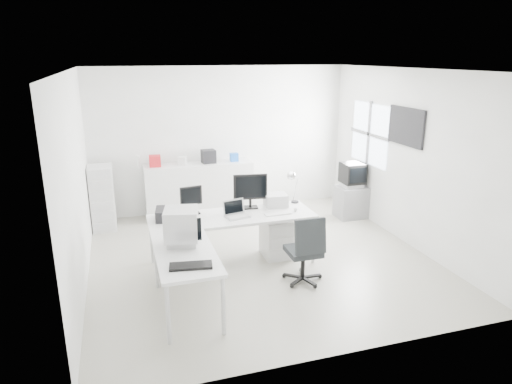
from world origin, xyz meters
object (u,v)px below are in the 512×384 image
object	(u,v)px
drawer_pedestal	(276,237)
laser_printer	(276,200)
lcd_monitor_small	(191,201)
crt_monitor	(181,225)
sideboard	(199,189)
lcd_monitor_large	(250,191)
main_desk	(233,239)
laptop	(237,210)
tv_cabinet	(351,202)
filing_cabinet	(102,198)
office_chair	(303,248)
inkjet_printer	(172,214)
crt_tv	(353,175)
side_desk	(187,281)

from	to	relation	value
drawer_pedestal	laser_printer	distance (m)	0.57
lcd_monitor_small	crt_monitor	xyz separation A→B (m)	(-0.30, -1.10, 0.05)
laser_printer	sideboard	size ratio (longest dim) A/B	0.16
lcd_monitor_large	main_desk	bearing A→B (deg)	-136.75
lcd_monitor_large	laptop	world-z (taller)	lcd_monitor_large
tv_cabinet	sideboard	bearing A→B (deg)	160.17
laptop	filing_cabinet	size ratio (longest dim) A/B	0.32
main_desk	lcd_monitor_large	distance (m)	0.77
crt_monitor	drawer_pedestal	bearing A→B (deg)	42.30
drawer_pedestal	office_chair	size ratio (longest dim) A/B	0.61
main_desk	sideboard	world-z (taller)	sideboard
laptop	office_chair	distance (m)	1.10
lcd_monitor_small	tv_cabinet	distance (m)	3.43
sideboard	inkjet_printer	bearing A→B (deg)	-109.49
inkjet_printer	filing_cabinet	size ratio (longest dim) A/B	0.39
office_chair	crt_tv	xyz separation A→B (m)	(1.88, 2.13, 0.33)
main_desk	lcd_monitor_small	world-z (taller)	lcd_monitor_small
laptop	crt_monitor	size ratio (longest dim) A/B	0.72
sideboard	filing_cabinet	world-z (taller)	filing_cabinet
crt_monitor	crt_tv	xyz separation A→B (m)	(3.51, 2.14, -0.18)
main_desk	laser_printer	distance (m)	0.91
drawer_pedestal	office_chair	distance (m)	0.92
inkjet_printer	laptop	xyz separation A→B (m)	(0.90, -0.20, 0.04)
tv_cabinet	crt_tv	size ratio (longest dim) A/B	1.20
lcd_monitor_small	laser_printer	xyz separation A→B (m)	(1.30, -0.03, -0.11)
drawer_pedestal	inkjet_printer	world-z (taller)	inkjet_printer
laptop	lcd_monitor_large	bearing A→B (deg)	37.73
drawer_pedestal	inkjet_printer	xyz separation A→B (m)	(-1.55, 0.05, 0.53)
inkjet_printer	sideboard	world-z (taller)	sideboard
lcd_monitor_small	tv_cabinet	xyz separation A→B (m)	(3.21, 1.04, -0.65)
main_desk	side_desk	size ratio (longest dim) A/B	1.71
tv_cabinet	main_desk	bearing A→B (deg)	-154.10
laser_printer	tv_cabinet	world-z (taller)	laser_printer
office_chair	lcd_monitor_small	bearing A→B (deg)	141.35
lcd_monitor_large	laptop	xyz separation A→B (m)	(-0.30, -0.35, -0.15)
sideboard	filing_cabinet	bearing A→B (deg)	-171.44
filing_cabinet	laser_printer	bearing A→B (deg)	-34.62
office_chair	laser_printer	bearing A→B (deg)	92.19
laser_printer	filing_cabinet	size ratio (longest dim) A/B	0.29
inkjet_printer	laser_printer	distance (m)	1.60
side_desk	filing_cabinet	world-z (taller)	filing_cabinet
laptop	crt_monitor	world-z (taller)	crt_monitor
main_desk	lcd_monitor_small	bearing A→B (deg)	155.56
lcd_monitor_small	lcd_monitor_large	distance (m)	0.90
main_desk	tv_cabinet	xyz separation A→B (m)	(2.66, 1.29, -0.07)
laser_printer	tv_cabinet	size ratio (longest dim) A/B	0.56
filing_cabinet	office_chair	bearing A→B (deg)	-47.45
crt_tv	sideboard	size ratio (longest dim) A/B	0.25
inkjet_printer	tv_cabinet	xyz separation A→B (m)	(3.51, 1.19, -0.53)
lcd_monitor_small	office_chair	world-z (taller)	lcd_monitor_small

